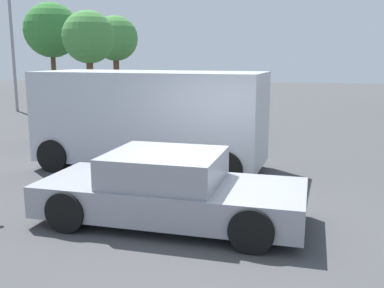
{
  "coord_description": "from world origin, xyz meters",
  "views": [
    {
      "loc": [
        1.15,
        -6.85,
        2.65
      ],
      "look_at": [
        -0.34,
        1.89,
        0.9
      ],
      "focal_mm": 41.74,
      "sensor_mm": 36.0,
      "label": 1
    }
  ],
  "objects_px": {
    "pedestrian": "(242,105)",
    "light_post_near": "(11,19)",
    "sedan_foreground": "(170,190)",
    "suv_dark": "(114,107)",
    "van_white": "(151,117)"
  },
  "relations": [
    {
      "from": "sedan_foreground",
      "to": "light_post_near",
      "type": "xyz_separation_m",
      "value": [
        -10.59,
        13.29,
        3.84
      ]
    },
    {
      "from": "sedan_foreground",
      "to": "suv_dark",
      "type": "distance_m",
      "value": 7.47
    },
    {
      "from": "sedan_foreground",
      "to": "suv_dark",
      "type": "relative_size",
      "value": 0.89
    },
    {
      "from": "pedestrian",
      "to": "light_post_near",
      "type": "distance_m",
      "value": 12.74
    },
    {
      "from": "van_white",
      "to": "pedestrian",
      "type": "xyz_separation_m",
      "value": [
        1.84,
        4.99,
        -0.22
      ]
    },
    {
      "from": "van_white",
      "to": "suv_dark",
      "type": "height_order",
      "value": "van_white"
    },
    {
      "from": "light_post_near",
      "to": "sedan_foreground",
      "type": "bearing_deg",
      "value": -51.45
    },
    {
      "from": "van_white",
      "to": "suv_dark",
      "type": "relative_size",
      "value": 1.12
    },
    {
      "from": "sedan_foreground",
      "to": "pedestrian",
      "type": "relative_size",
      "value": 2.57
    },
    {
      "from": "pedestrian",
      "to": "light_post_near",
      "type": "bearing_deg",
      "value": -45.64
    },
    {
      "from": "pedestrian",
      "to": "suv_dark",
      "type": "bearing_deg",
      "value": 0.92
    },
    {
      "from": "suv_dark",
      "to": "light_post_near",
      "type": "relative_size",
      "value": 0.76
    },
    {
      "from": "sedan_foreground",
      "to": "van_white",
      "type": "distance_m",
      "value": 3.61
    },
    {
      "from": "pedestrian",
      "to": "light_post_near",
      "type": "relative_size",
      "value": 0.26
    },
    {
      "from": "van_white",
      "to": "sedan_foreground",
      "type": "bearing_deg",
      "value": -62.44
    }
  ]
}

